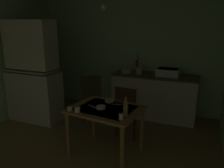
{
  "coord_description": "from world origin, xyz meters",
  "views": [
    {
      "loc": [
        1.61,
        -3.0,
        1.96
      ],
      "look_at": [
        0.29,
        0.25,
        0.99
      ],
      "focal_mm": 36.38,
      "sensor_mm": 36.0,
      "label": 1
    }
  ],
  "objects_px": {
    "serving_bowl_wide": "(110,101)",
    "teacup_mint": "(70,108)",
    "mixing_bowl_counter": "(126,71)",
    "chair_far_side": "(128,110)",
    "glass_bottle": "(126,108)",
    "chair_by_counter": "(91,96)",
    "sink_basin": "(168,72)",
    "hutch_cabinet": "(33,75)",
    "hand_pump": "(137,65)",
    "dining_table": "(106,114)"
  },
  "relations": [
    {
      "from": "hand_pump",
      "to": "dining_table",
      "type": "height_order",
      "value": "hand_pump"
    },
    {
      "from": "hutch_cabinet",
      "to": "hand_pump",
      "type": "xyz_separation_m",
      "value": [
        1.81,
        1.11,
        0.14
      ]
    },
    {
      "from": "dining_table",
      "to": "glass_bottle",
      "type": "distance_m",
      "value": 0.45
    },
    {
      "from": "hutch_cabinet",
      "to": "mixing_bowl_counter",
      "type": "distance_m",
      "value": 1.9
    },
    {
      "from": "serving_bowl_wide",
      "to": "teacup_mint",
      "type": "height_order",
      "value": "teacup_mint"
    },
    {
      "from": "glass_bottle",
      "to": "serving_bowl_wide",
      "type": "bearing_deg",
      "value": 133.61
    },
    {
      "from": "hand_pump",
      "to": "chair_by_counter",
      "type": "xyz_separation_m",
      "value": [
        -0.71,
        -0.74,
        -0.56
      ]
    },
    {
      "from": "hand_pump",
      "to": "sink_basin",
      "type": "bearing_deg",
      "value": -3.93
    },
    {
      "from": "mixing_bowl_counter",
      "to": "chair_far_side",
      "type": "relative_size",
      "value": 0.22
    },
    {
      "from": "chair_by_counter",
      "to": "glass_bottle",
      "type": "height_order",
      "value": "glass_bottle"
    },
    {
      "from": "glass_bottle",
      "to": "dining_table",
      "type": "bearing_deg",
      "value": 155.9
    },
    {
      "from": "sink_basin",
      "to": "glass_bottle",
      "type": "distance_m",
      "value": 1.87
    },
    {
      "from": "serving_bowl_wide",
      "to": "glass_bottle",
      "type": "bearing_deg",
      "value": -46.39
    },
    {
      "from": "sink_basin",
      "to": "hand_pump",
      "type": "xyz_separation_m",
      "value": [
        -0.66,
        0.05,
        0.09
      ]
    },
    {
      "from": "hand_pump",
      "to": "dining_table",
      "type": "xyz_separation_m",
      "value": [
        0.04,
        -1.73,
        -0.44
      ]
    },
    {
      "from": "sink_basin",
      "to": "dining_table",
      "type": "height_order",
      "value": "sink_basin"
    },
    {
      "from": "hutch_cabinet",
      "to": "chair_by_counter",
      "type": "height_order",
      "value": "hutch_cabinet"
    },
    {
      "from": "chair_by_counter",
      "to": "serving_bowl_wide",
      "type": "height_order",
      "value": "chair_by_counter"
    },
    {
      "from": "mixing_bowl_counter",
      "to": "teacup_mint",
      "type": "distance_m",
      "value": 1.93
    },
    {
      "from": "hand_pump",
      "to": "serving_bowl_wide",
      "type": "height_order",
      "value": "hand_pump"
    },
    {
      "from": "sink_basin",
      "to": "mixing_bowl_counter",
      "type": "relative_size",
      "value": 2.14
    },
    {
      "from": "serving_bowl_wide",
      "to": "sink_basin",
      "type": "bearing_deg",
      "value": 64.75
    },
    {
      "from": "dining_table",
      "to": "serving_bowl_wide",
      "type": "height_order",
      "value": "serving_bowl_wide"
    },
    {
      "from": "sink_basin",
      "to": "serving_bowl_wide",
      "type": "xyz_separation_m",
      "value": [
        -0.67,
        -1.42,
        -0.22
      ]
    },
    {
      "from": "chair_by_counter",
      "to": "glass_bottle",
      "type": "relative_size",
      "value": 3.58
    },
    {
      "from": "sink_basin",
      "to": "chair_far_side",
      "type": "relative_size",
      "value": 0.48
    },
    {
      "from": "chair_far_side",
      "to": "glass_bottle",
      "type": "xyz_separation_m",
      "value": [
        0.22,
        -0.8,
        0.36
      ]
    },
    {
      "from": "teacup_mint",
      "to": "glass_bottle",
      "type": "distance_m",
      "value": 0.8
    },
    {
      "from": "teacup_mint",
      "to": "sink_basin",
      "type": "bearing_deg",
      "value": 61.9
    },
    {
      "from": "hutch_cabinet",
      "to": "teacup_mint",
      "type": "xyz_separation_m",
      "value": [
        1.42,
        -0.91,
        -0.17
      ]
    },
    {
      "from": "hand_pump",
      "to": "teacup_mint",
      "type": "xyz_separation_m",
      "value": [
        -0.39,
        -2.01,
        -0.31
      ]
    },
    {
      "from": "serving_bowl_wide",
      "to": "teacup_mint",
      "type": "xyz_separation_m",
      "value": [
        -0.38,
        -0.55,
        0.01
      ]
    },
    {
      "from": "chair_far_side",
      "to": "chair_by_counter",
      "type": "distance_m",
      "value": 0.96
    },
    {
      "from": "hutch_cabinet",
      "to": "glass_bottle",
      "type": "distance_m",
      "value": 2.35
    },
    {
      "from": "hutch_cabinet",
      "to": "chair_far_side",
      "type": "distance_m",
      "value": 2.04
    },
    {
      "from": "hutch_cabinet",
      "to": "teacup_mint",
      "type": "bearing_deg",
      "value": -32.54
    },
    {
      "from": "chair_far_side",
      "to": "hutch_cabinet",
      "type": "bearing_deg",
      "value": -179.83
    },
    {
      "from": "serving_bowl_wide",
      "to": "chair_far_side",
      "type": "bearing_deg",
      "value": 62.55
    },
    {
      "from": "hand_pump",
      "to": "glass_bottle",
      "type": "relative_size",
      "value": 1.45
    },
    {
      "from": "sink_basin",
      "to": "glass_bottle",
      "type": "height_order",
      "value": "sink_basin"
    },
    {
      "from": "hutch_cabinet",
      "to": "chair_by_counter",
      "type": "xyz_separation_m",
      "value": [
        1.1,
        0.37,
        -0.42
      ]
    },
    {
      "from": "sink_basin",
      "to": "hutch_cabinet",
      "type": "bearing_deg",
      "value": -156.75
    },
    {
      "from": "hutch_cabinet",
      "to": "dining_table",
      "type": "distance_m",
      "value": 1.98
    },
    {
      "from": "chair_far_side",
      "to": "serving_bowl_wide",
      "type": "xyz_separation_m",
      "value": [
        -0.19,
        -0.36,
        0.27
      ]
    },
    {
      "from": "serving_bowl_wide",
      "to": "chair_by_counter",
      "type": "bearing_deg",
      "value": 134.11
    },
    {
      "from": "dining_table",
      "to": "glass_bottle",
      "type": "height_order",
      "value": "glass_bottle"
    },
    {
      "from": "hand_pump",
      "to": "chair_by_counter",
      "type": "relative_size",
      "value": 0.4
    },
    {
      "from": "sink_basin",
      "to": "dining_table",
      "type": "relative_size",
      "value": 0.4
    },
    {
      "from": "hutch_cabinet",
      "to": "dining_table",
      "type": "relative_size",
      "value": 1.82
    },
    {
      "from": "hand_pump",
      "to": "mixing_bowl_counter",
      "type": "height_order",
      "value": "hand_pump"
    }
  ]
}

